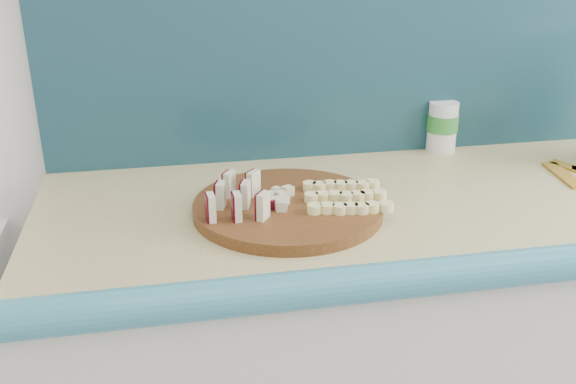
# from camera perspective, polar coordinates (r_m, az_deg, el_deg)

# --- Properties ---
(kitchen_counter) EXTENTS (2.20, 0.63, 0.91)m
(kitchen_counter) POSITION_cam_1_polar(r_m,az_deg,el_deg) (1.68, 21.79, -13.87)
(kitchen_counter) COLOR silver
(kitchen_counter) RESTS_ON ground
(backsplash) EXTENTS (2.20, 0.02, 0.50)m
(backsplash) POSITION_cam_1_polar(r_m,az_deg,el_deg) (1.64, 20.09, 12.53)
(backsplash) COLOR teal
(backsplash) RESTS_ON kitchen_counter
(cutting_board) EXTENTS (0.40, 0.40, 0.02)m
(cutting_board) POSITION_cam_1_polar(r_m,az_deg,el_deg) (1.20, 0.00, -1.37)
(cutting_board) COLOR #42260E
(cutting_board) RESTS_ON kitchen_counter
(apple_wedges) EXTENTS (0.11, 0.15, 0.05)m
(apple_wedges) POSITION_cam_1_polar(r_m,az_deg,el_deg) (1.16, -4.60, -0.40)
(apple_wedges) COLOR beige
(apple_wedges) RESTS_ON cutting_board
(apple_chunks) EXTENTS (0.06, 0.06, 0.02)m
(apple_chunks) POSITION_cam_1_polar(r_m,az_deg,el_deg) (1.19, -1.07, -0.51)
(apple_chunks) COLOR beige
(apple_chunks) RESTS_ON cutting_board
(banana_slices) EXTENTS (0.17, 0.15, 0.02)m
(banana_slices) POSITION_cam_1_polar(r_m,az_deg,el_deg) (1.21, 5.15, -0.39)
(banana_slices) COLOR #FAF299
(banana_slices) RESTS_ON cutting_board
(canister) EXTENTS (0.07, 0.07, 0.12)m
(canister) POSITION_cam_1_polar(r_m,az_deg,el_deg) (1.57, 13.56, 5.76)
(canister) COLOR white
(canister) RESTS_ON kitchen_counter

